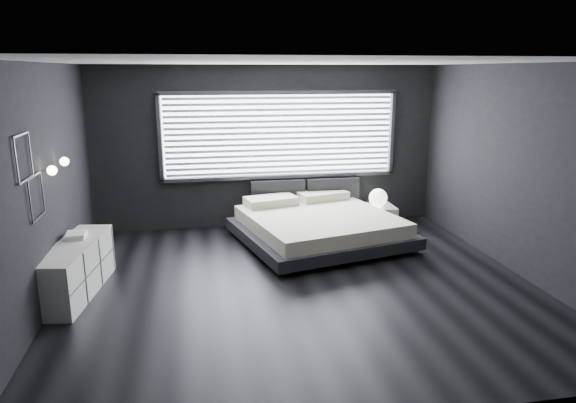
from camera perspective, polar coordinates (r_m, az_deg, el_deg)
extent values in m
plane|color=black|center=(6.77, 1.30, -9.17)|extent=(6.00, 6.00, 0.00)
plane|color=silver|center=(6.21, 1.46, 15.24)|extent=(6.00, 6.00, 0.00)
cube|color=black|center=(9.01, -2.17, 6.04)|extent=(6.00, 0.04, 2.80)
cube|color=black|center=(3.79, 9.84, -5.99)|extent=(6.00, 0.04, 2.80)
cube|color=black|center=(6.46, -25.70, 1.27)|extent=(0.04, 5.50, 2.80)
cube|color=black|center=(7.54, 24.35, 3.12)|extent=(0.04, 5.50, 2.80)
cube|color=white|center=(9.00, -0.90, 7.38)|extent=(4.00, 0.02, 1.38)
cube|color=#47474C|center=(8.87, -14.08, 6.85)|extent=(0.06, 0.08, 1.48)
cube|color=#47474C|center=(9.52, 11.45, 7.48)|extent=(0.06, 0.08, 1.48)
cube|color=#47474C|center=(8.91, -0.88, 12.03)|extent=(4.14, 0.08, 0.06)
cube|color=#47474C|center=(9.09, -0.85, 2.79)|extent=(4.14, 0.08, 0.06)
cube|color=silver|center=(8.94, -0.83, 7.34)|extent=(3.94, 0.03, 1.32)
cube|color=black|center=(9.09, -1.13, 0.78)|extent=(0.96, 0.16, 0.52)
cube|color=black|center=(9.29, 4.96, 1.04)|extent=(0.96, 0.16, 0.52)
cylinder|color=silver|center=(6.45, -25.35, 3.12)|extent=(0.10, 0.02, 0.02)
sphere|color=#FFE5B7|center=(6.44, -24.75, 3.16)|extent=(0.11, 0.11, 0.11)
cylinder|color=silver|center=(7.03, -24.14, 4.06)|extent=(0.10, 0.02, 0.02)
sphere|color=#FFE5B7|center=(7.01, -23.59, 4.10)|extent=(0.11, 0.11, 0.11)
cube|color=#47474C|center=(5.82, -27.56, 6.59)|extent=(0.01, 0.46, 0.02)
cube|color=#47474C|center=(5.89, -27.05, 2.17)|extent=(0.01, 0.46, 0.02)
cube|color=#47474C|center=(6.07, -26.69, 4.74)|extent=(0.01, 0.02, 0.46)
cube|color=#47474C|center=(5.64, -27.95, 3.96)|extent=(0.01, 0.02, 0.46)
cube|color=#47474C|center=(6.13, -26.39, 2.57)|extent=(0.01, 0.46, 0.02)
cube|color=#47474C|center=(6.23, -25.93, -1.58)|extent=(0.01, 0.46, 0.02)
cube|color=#47474C|center=(6.39, -25.62, 0.97)|extent=(0.01, 0.02, 0.46)
cube|color=#47474C|center=(5.96, -26.73, -0.04)|extent=(0.01, 0.02, 0.46)
cube|color=black|center=(7.09, -0.53, -7.67)|extent=(0.16, 0.16, 0.09)
cube|color=black|center=(8.09, 13.18, -5.22)|extent=(0.16, 0.16, 0.09)
cube|color=black|center=(8.73, -5.42, -3.44)|extent=(0.16, 0.16, 0.09)
cube|color=black|center=(9.56, 6.49, -1.88)|extent=(0.16, 0.16, 0.09)
cube|color=black|center=(8.26, 3.53, -3.49)|extent=(2.89, 2.81, 0.18)
cube|color=beige|center=(8.20, 3.55, -2.17)|extent=(2.60, 2.60, 0.22)
cube|color=beige|center=(8.70, -1.92, 0.05)|extent=(0.94, 0.65, 0.14)
cube|color=beige|center=(9.11, 3.84, 0.68)|extent=(0.94, 0.65, 0.14)
cube|color=white|center=(9.20, 9.61, -1.67)|extent=(0.69, 0.58, 0.39)
sphere|color=white|center=(9.08, 9.98, 0.41)|extent=(0.32, 0.32, 0.32)
cube|color=white|center=(6.91, -22.48, -6.92)|extent=(0.69, 1.67, 0.65)
cube|color=#47474C|center=(6.83, -20.67, -6.99)|extent=(0.25, 1.59, 0.63)
cube|color=white|center=(7.06, -22.55, -3.55)|extent=(0.26, 0.34, 0.04)
cube|color=white|center=(7.03, -22.53, -3.33)|extent=(0.25, 0.32, 0.03)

